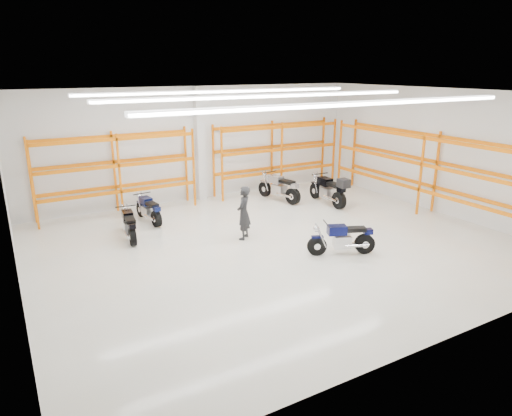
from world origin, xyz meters
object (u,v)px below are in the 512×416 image
motorcycle_back_d (330,190)px  motorcycle_main (344,239)px  standing_man (244,213)px  structural_column (200,144)px  motorcycle_back_a (129,226)px  motorcycle_back_c (280,188)px  motorcycle_back_b (149,210)px

motorcycle_back_d → motorcycle_main: bearing=-123.7°
standing_man → structural_column: (0.64, 4.88, 1.40)m
structural_column → motorcycle_back_d: bearing=-39.0°
motorcycle_back_a → standing_man: (3.14, -1.73, 0.41)m
motorcycle_back_c → structural_column: (-2.65, 1.84, 1.73)m
standing_man → motorcycle_back_a: bearing=-72.5°
motorcycle_main → motorcycle_back_b: (-4.04, 5.57, -0.02)m
motorcycle_main → motorcycle_back_b: bearing=125.9°
motorcycle_main → motorcycle_back_d: 4.99m
motorcycle_back_b → motorcycle_back_c: size_ratio=0.86×
motorcycle_back_b → motorcycle_back_c: motorcycle_back_c is taller
motorcycle_main → motorcycle_back_d: size_ratio=0.79×
motorcycle_main → motorcycle_back_a: (-5.06, 4.28, -0.01)m
motorcycle_back_d → standing_man: (-4.68, -1.60, 0.27)m
standing_man → motorcycle_back_d: bearing=155.3°
motorcycle_main → motorcycle_back_d: (2.76, 4.15, 0.13)m
motorcycle_back_a → motorcycle_back_c: motorcycle_back_c is taller
motorcycle_back_c → motorcycle_back_a: bearing=-168.5°
motorcycle_back_a → motorcycle_back_d: motorcycle_back_d is taller
motorcycle_back_b → motorcycle_back_d: (6.80, -1.42, 0.14)m
motorcycle_back_b → motorcycle_back_c: 5.41m
motorcycle_main → motorcycle_back_b: 6.88m
motorcycle_back_a → motorcycle_back_b: bearing=51.6°
motorcycle_back_a → motorcycle_back_b: 1.65m
motorcycle_back_c → motorcycle_back_d: 2.00m
motorcycle_back_d → structural_column: bearing=141.0°
motorcycle_back_c → standing_man: 4.50m
motorcycle_main → standing_man: standing_man is taller
motorcycle_back_d → standing_man: 4.96m
motorcycle_main → motorcycle_back_a: motorcycle_main is taller
motorcycle_back_a → motorcycle_back_d: bearing=-0.9°
motorcycle_back_b → standing_man: 3.72m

